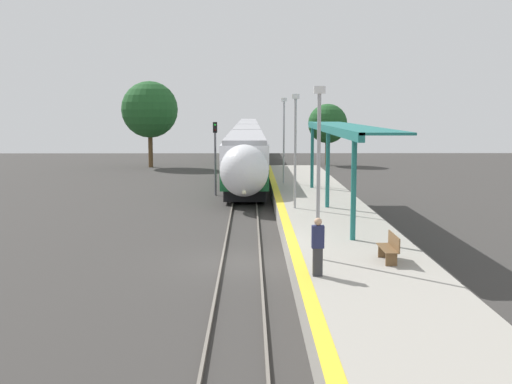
{
  "coord_description": "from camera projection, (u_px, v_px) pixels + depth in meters",
  "views": [
    {
      "loc": [
        0.35,
        -23.47,
        5.74
      ],
      "look_at": [
        0.59,
        4.07,
        2.16
      ],
      "focal_mm": 45.0,
      "sensor_mm": 36.0,
      "label": 1
    }
  ],
  "objects": [
    {
      "name": "train",
      "position": [
        247.0,
        139.0,
        75.97
      ],
      "size": [
        2.91,
        83.71,
        3.93
      ],
      "color": "black",
      "rests_on": "ground_plane"
    },
    {
      "name": "platform_right",
      "position": [
        347.0,
        251.0,
        23.99
      ],
      "size": [
        4.57,
        64.0,
        0.88
      ],
      "color": "#9E998E",
      "rests_on": "ground_plane"
    },
    {
      "name": "background_tree_left",
      "position": [
        150.0,
        110.0,
        62.81
      ],
      "size": [
        5.53,
        5.53,
        8.44
      ],
      "color": "brown",
      "rests_on": "ground_plane"
    },
    {
      "name": "platform_bench",
      "position": [
        390.0,
        247.0,
        20.49
      ],
      "size": [
        0.44,
        1.56,
        0.89
      ],
      "color": "brown",
      "rests_on": "platform_right"
    },
    {
      "name": "station_canopy",
      "position": [
        340.0,
        131.0,
        31.42
      ],
      "size": [
        2.02,
        19.03,
        4.06
      ],
      "color": "#1E6B66",
      "rests_on": "platform_right"
    },
    {
      "name": "lamppost_mid",
      "position": [
        295.0,
        144.0,
        31.23
      ],
      "size": [
        0.36,
        0.2,
        5.58
      ],
      "color": "#9E9EA3",
      "rests_on": "platform_right"
    },
    {
      "name": "railway_signal",
      "position": [
        215.0,
        151.0,
        42.4
      ],
      "size": [
        0.28,
        0.28,
        4.88
      ],
      "color": "#59595E",
      "rests_on": "ground_plane"
    },
    {
      "name": "rail_left",
      "position": [
        222.0,
        261.0,
        23.99
      ],
      "size": [
        0.08,
        90.0,
        0.15
      ],
      "primitive_type": "cube",
      "color": "slate",
      "rests_on": "ground_plane"
    },
    {
      "name": "rail_right",
      "position": [
        260.0,
        261.0,
        24.01
      ],
      "size": [
        0.08,
        90.0,
        0.15
      ],
      "primitive_type": "cube",
      "color": "slate",
      "rests_on": "ground_plane"
    },
    {
      "name": "ground_plane",
      "position": [
        241.0,
        263.0,
        24.01
      ],
      "size": [
        120.0,
        120.0,
        0.0
      ],
      "primitive_type": "plane",
      "color": "#383533"
    },
    {
      "name": "lamppost_near",
      "position": [
        319.0,
        162.0,
        20.54
      ],
      "size": [
        0.36,
        0.2,
        5.58
      ],
      "color": "#9E9EA3",
      "rests_on": "platform_right"
    },
    {
      "name": "person_waiting",
      "position": [
        318.0,
        246.0,
        18.68
      ],
      "size": [
        0.36,
        0.23,
        1.73
      ],
      "color": "#333338",
      "rests_on": "platform_right"
    },
    {
      "name": "background_tree_right",
      "position": [
        328.0,
        124.0,
        65.35
      ],
      "size": [
        4.01,
        4.01,
        6.26
      ],
      "color": "brown",
      "rests_on": "ground_plane"
    },
    {
      "name": "lamppost_far",
      "position": [
        284.0,
        135.0,
        41.92
      ],
      "size": [
        0.36,
        0.2,
        5.58
      ],
      "color": "#9E9EA3",
      "rests_on": "platform_right"
    }
  ]
}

